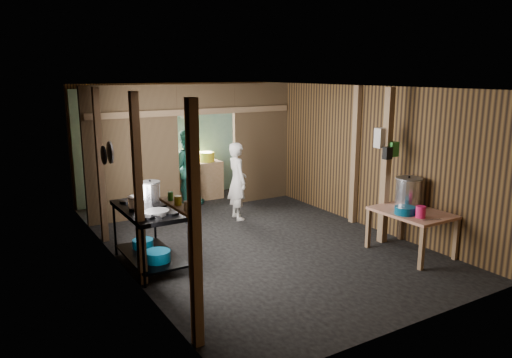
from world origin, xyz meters
TOP-DOWN VIEW (x-y plane):
  - floor at (0.00, 0.00)m, footprint 4.50×7.00m
  - ceiling at (0.00, 0.00)m, footprint 4.50×7.00m
  - wall_back at (0.00, 3.50)m, footprint 4.50×0.00m
  - wall_front at (0.00, -3.50)m, footprint 4.50×0.00m
  - wall_left at (-2.25, 0.00)m, footprint 0.00×7.00m
  - wall_right at (2.25, 0.00)m, footprint 0.00×7.00m
  - partition_left at (-1.32, 2.20)m, footprint 1.85×0.10m
  - partition_right at (1.57, 2.20)m, footprint 1.35×0.10m
  - partition_header at (0.25, 2.20)m, footprint 1.30×0.10m
  - turquoise_panel at (0.00, 3.44)m, footprint 4.40×0.06m
  - back_counter at (0.30, 2.95)m, footprint 1.20×0.50m
  - wall_clock at (0.25, 3.40)m, footprint 0.20×0.03m
  - post_left_a at (-2.18, -2.60)m, footprint 0.10×0.12m
  - post_left_b at (-2.18, -0.80)m, footprint 0.10×0.12m
  - post_left_c at (-2.18, 1.20)m, footprint 0.10×0.12m
  - post_right at (2.18, -0.20)m, footprint 0.10×0.12m
  - post_free at (1.85, -1.30)m, footprint 0.12×0.12m
  - cross_beam at (0.00, 2.15)m, footprint 4.40×0.12m
  - pan_lid_big at (-2.21, 0.40)m, footprint 0.03×0.34m
  - pan_lid_small at (-2.21, 0.80)m, footprint 0.03×0.30m
  - wall_shelf at (-2.15, -2.10)m, footprint 0.14×0.80m
  - jar_white at (-2.15, -2.35)m, footprint 0.07×0.07m
  - jar_yellow at (-2.15, -2.10)m, footprint 0.08×0.08m
  - jar_green at (-2.15, -1.88)m, footprint 0.06×0.06m
  - bag_white at (1.80, -1.22)m, footprint 0.22×0.15m
  - bag_green at (1.92, -1.36)m, footprint 0.16×0.12m
  - bag_black at (1.78, -1.38)m, footprint 0.14×0.10m
  - gas_range at (-1.88, -0.27)m, footprint 0.78×1.52m
  - prep_table at (1.83, -1.92)m, footprint 0.86×1.18m
  - stove_pot_large at (-1.71, 0.12)m, footprint 0.38×0.38m
  - stove_pot_med at (-2.05, -0.23)m, footprint 0.28×0.28m
  - frying_pan at (-1.88, -0.63)m, footprint 0.50×0.64m
  - blue_tub_front at (-1.88, -0.57)m, footprint 0.37×0.37m
  - blue_tub_back at (-1.88, 0.09)m, footprint 0.32×0.32m
  - stock_pot at (1.99, -1.68)m, footprint 0.44×0.44m
  - wash_basin at (1.61, -1.97)m, footprint 0.42×0.42m
  - pink_bucket at (1.67, -2.21)m, footprint 0.16×0.16m
  - knife at (1.71, -2.39)m, footprint 0.29×0.14m
  - yellow_tub at (0.58, 2.95)m, footprint 0.38×0.38m
  - red_cup at (-0.02, 2.95)m, footprint 0.12×0.12m
  - cook at (0.40, 1.15)m, footprint 0.43×0.59m
  - worker_back at (-0.03, 2.68)m, footprint 0.92×0.79m

SIDE VIEW (x-z plane):
  - floor at x=0.00m, z-range 0.00..0.00m
  - blue_tub_back at x=-1.88m, z-range 0.17..0.30m
  - blue_tub_front at x=-1.88m, z-range 0.17..0.33m
  - prep_table at x=1.83m, z-range 0.00..0.70m
  - back_counter at x=0.30m, z-range 0.00..0.85m
  - gas_range at x=-1.88m, z-range 0.00..0.89m
  - knife at x=1.71m, z-range 0.70..0.71m
  - wash_basin at x=1.61m, z-range 0.70..0.81m
  - cook at x=0.40m, z-range 0.00..1.51m
  - pink_bucket at x=1.67m, z-range 0.70..0.87m
  - worker_back at x=-0.03m, z-range 0.00..1.63m
  - red_cup at x=-0.02m, z-range 0.85..0.99m
  - frying_pan at x=-1.88m, z-range 0.88..0.96m
  - stock_pot at x=1.99m, z-range 0.68..1.17m
  - yellow_tub at x=0.58m, z-range 0.85..1.06m
  - stove_pot_med at x=-2.05m, z-range 0.87..1.08m
  - stove_pot_large at x=-1.71m, z-range 0.87..1.20m
  - turquoise_panel at x=0.00m, z-range 0.00..2.50m
  - wall_back at x=0.00m, z-range 0.00..2.60m
  - wall_front at x=0.00m, z-range 0.00..2.60m
  - wall_left at x=-2.25m, z-range 0.00..2.60m
  - wall_right at x=2.25m, z-range 0.00..2.60m
  - partition_left at x=-1.32m, z-range 0.00..2.60m
  - partition_right at x=1.57m, z-range 0.00..2.60m
  - post_left_a at x=-2.18m, z-range 0.00..2.60m
  - post_left_b at x=-2.18m, z-range 0.00..2.60m
  - post_left_c at x=-2.18m, z-range 0.00..2.60m
  - post_right at x=2.18m, z-range 0.00..2.60m
  - post_free at x=1.85m, z-range 0.00..2.60m
  - wall_shelf at x=-2.15m, z-range 1.39..1.41m
  - jar_white at x=-2.15m, z-range 1.42..1.52m
  - jar_yellow at x=-2.15m, z-range 1.42..1.52m
  - jar_green at x=-2.15m, z-range 1.42..1.52m
  - pan_lid_small at x=-2.21m, z-range 1.40..1.70m
  - bag_black at x=1.78m, z-range 1.45..1.65m
  - bag_green at x=1.92m, z-range 1.48..1.72m
  - pan_lid_big at x=-2.21m, z-range 1.48..1.82m
  - bag_white at x=1.80m, z-range 1.62..1.94m
  - wall_clock at x=0.25m, z-range 1.80..2.00m
  - cross_beam at x=0.00m, z-range 1.99..2.11m
  - partition_header at x=0.25m, z-range 2.00..2.60m
  - ceiling at x=0.00m, z-range 2.60..2.60m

